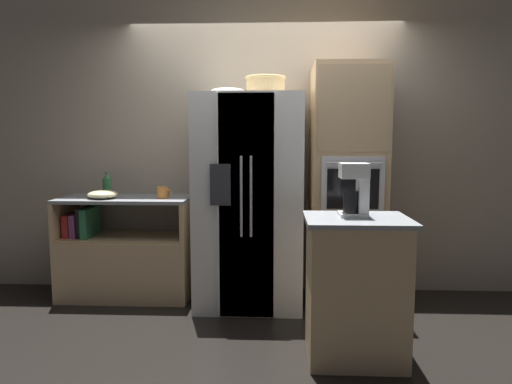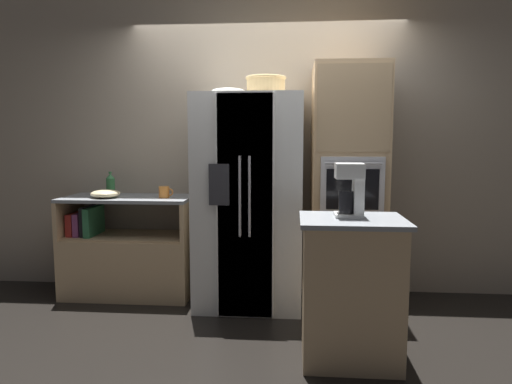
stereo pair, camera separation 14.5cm
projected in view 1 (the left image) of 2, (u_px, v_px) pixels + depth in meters
The scene contains 12 objects.
ground_plane at pixel (263, 305), 3.97m from camera, with size 20.00×20.00×0.00m, color black.
wall_back at pixel (265, 143), 4.31m from camera, with size 12.00×0.06×2.80m.
counter_left at pixel (126, 260), 4.18m from camera, with size 1.16×0.55×0.92m.
refrigerator at pixel (249, 201), 3.95m from camera, with size 0.90×0.81×1.81m.
wall_oven at pixel (346, 186), 3.96m from camera, with size 0.61×0.71×2.06m.
island_counter at pixel (355, 288), 2.98m from camera, with size 0.67×0.55×0.94m.
wicker_basket at pixel (266, 85), 3.81m from camera, with size 0.34×0.34×0.15m.
fruit_bowl at pixel (228, 91), 3.81m from camera, with size 0.28×0.28×0.06m.
bottle_tall at pixel (107, 185), 4.21m from camera, with size 0.08×0.08×0.22m.
mug at pixel (163, 192), 4.05m from camera, with size 0.13×0.09×0.10m.
mixing_bowl at pixel (103, 194), 4.03m from camera, with size 0.26×0.26×0.07m.
coffee_maker at pixel (357, 187), 2.95m from camera, with size 0.18×0.17×0.35m.
Camera 1 is at (0.11, -3.83, 1.44)m, focal length 32.00 mm.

